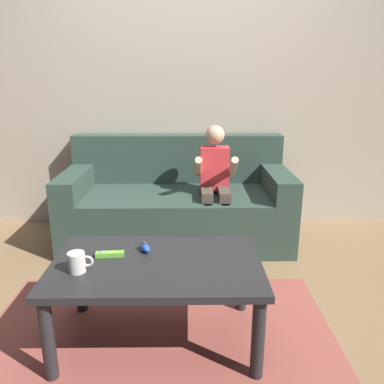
{
  "coord_description": "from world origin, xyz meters",
  "views": [
    {
      "loc": [
        0.04,
        -1.89,
        1.31
      ],
      "look_at": [
        0.06,
        0.46,
        0.59
      ],
      "focal_mm": 36.2,
      "sensor_mm": 36.0,
      "label": 1
    }
  ],
  "objects_px": {
    "coffee_table": "(157,274)",
    "coffee_mug": "(77,262)",
    "couch": "(177,205)",
    "person_seated_on_couch": "(215,180)",
    "game_remote_lime_near_edge": "(110,254)",
    "nunchuk_blue": "(145,248)"
  },
  "relations": [
    {
      "from": "couch",
      "to": "coffee_table",
      "type": "relative_size",
      "value": 1.74
    },
    {
      "from": "couch",
      "to": "person_seated_on_couch",
      "type": "bearing_deg",
      "value": -30.74
    },
    {
      "from": "coffee_table",
      "to": "game_remote_lime_near_edge",
      "type": "height_order",
      "value": "game_remote_lime_near_edge"
    },
    {
      "from": "nunchuk_blue",
      "to": "coffee_mug",
      "type": "xyz_separation_m",
      "value": [
        -0.29,
        -0.21,
        0.03
      ]
    },
    {
      "from": "game_remote_lime_near_edge",
      "to": "coffee_mug",
      "type": "xyz_separation_m",
      "value": [
        -0.12,
        -0.15,
        0.04
      ]
    },
    {
      "from": "game_remote_lime_near_edge",
      "to": "coffee_mug",
      "type": "height_order",
      "value": "coffee_mug"
    },
    {
      "from": "game_remote_lime_near_edge",
      "to": "nunchuk_blue",
      "type": "bearing_deg",
      "value": 18.83
    },
    {
      "from": "person_seated_on_couch",
      "to": "coffee_table",
      "type": "distance_m",
      "value": 1.2
    },
    {
      "from": "person_seated_on_couch",
      "to": "coffee_mug",
      "type": "xyz_separation_m",
      "value": [
        -0.71,
        -1.22,
        -0.06
      ]
    },
    {
      "from": "coffee_table",
      "to": "nunchuk_blue",
      "type": "bearing_deg",
      "value": 119.12
    },
    {
      "from": "couch",
      "to": "game_remote_lime_near_edge",
      "type": "xyz_separation_m",
      "value": [
        -0.3,
        -1.24,
        0.16
      ]
    },
    {
      "from": "couch",
      "to": "coffee_mug",
      "type": "xyz_separation_m",
      "value": [
        -0.42,
        -1.39,
        0.2
      ]
    },
    {
      "from": "coffee_table",
      "to": "coffee_mug",
      "type": "relative_size",
      "value": 8.65
    },
    {
      "from": "coffee_mug",
      "to": "nunchuk_blue",
      "type": "bearing_deg",
      "value": 36.42
    },
    {
      "from": "person_seated_on_couch",
      "to": "coffee_mug",
      "type": "distance_m",
      "value": 1.41
    },
    {
      "from": "coffee_table",
      "to": "person_seated_on_couch",
      "type": "bearing_deg",
      "value": 72.34
    },
    {
      "from": "coffee_table",
      "to": "couch",
      "type": "bearing_deg",
      "value": 87.11
    },
    {
      "from": "game_remote_lime_near_edge",
      "to": "nunchuk_blue",
      "type": "relative_size",
      "value": 1.42
    },
    {
      "from": "coffee_table",
      "to": "nunchuk_blue",
      "type": "height_order",
      "value": "nunchuk_blue"
    },
    {
      "from": "person_seated_on_couch",
      "to": "game_remote_lime_near_edge",
      "type": "relative_size",
      "value": 6.66
    },
    {
      "from": "game_remote_lime_near_edge",
      "to": "nunchuk_blue",
      "type": "xyz_separation_m",
      "value": [
        0.17,
        0.06,
        0.01
      ]
    },
    {
      "from": "game_remote_lime_near_edge",
      "to": "nunchuk_blue",
      "type": "height_order",
      "value": "nunchuk_blue"
    }
  ]
}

